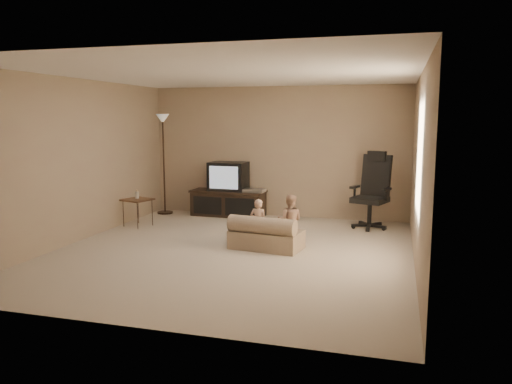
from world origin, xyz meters
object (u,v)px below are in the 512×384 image
floor_lamp (163,141)px  side_table (137,200)px  office_chair (372,201)px  child_sofa (265,235)px  toddler_right (290,221)px  tv_stand (229,194)px  toddler_left (258,223)px

floor_lamp → side_table: bearing=-86.6°
side_table → floor_lamp: 1.56m
office_chair → child_sofa: office_chair is taller
side_table → child_sofa: 2.74m
floor_lamp → toddler_right: 3.67m
office_chair → child_sofa: 2.38m
tv_stand → side_table: size_ratio=2.26×
side_table → toddler_left: 2.58m
child_sofa → toddler_right: 0.44m
side_table → toddler_left: bearing=-18.6°
tv_stand → office_chair: bearing=-5.0°
tv_stand → floor_lamp: bearing=-172.6°
office_chair → toddler_left: bearing=-111.0°
tv_stand → child_sofa: size_ratio=1.37×
toddler_right → floor_lamp: bearing=-35.4°
tv_stand → child_sofa: tv_stand is taller
tv_stand → office_chair: 2.77m
office_chair → toddler_right: bearing=-104.2°
tv_stand → office_chair: office_chair is taller
side_table → child_sofa: bearing=-19.4°
side_table → child_sofa: size_ratio=0.61×
toddler_right → office_chair: bearing=-126.4°
toddler_left → office_chair: bearing=-124.7°
toddler_left → toddler_right: size_ratio=0.92×
tv_stand → toddler_right: 2.60m
floor_lamp → office_chair: bearing=-3.3°
office_chair → side_table: (-3.99, -0.98, -0.01)m
floor_lamp → toddler_left: bearing=-39.0°
tv_stand → side_table: tv_stand is taller
office_chair → child_sofa: bearing=-107.4°
tv_stand → office_chair: size_ratio=1.12×
side_table → child_sofa: side_table is taller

